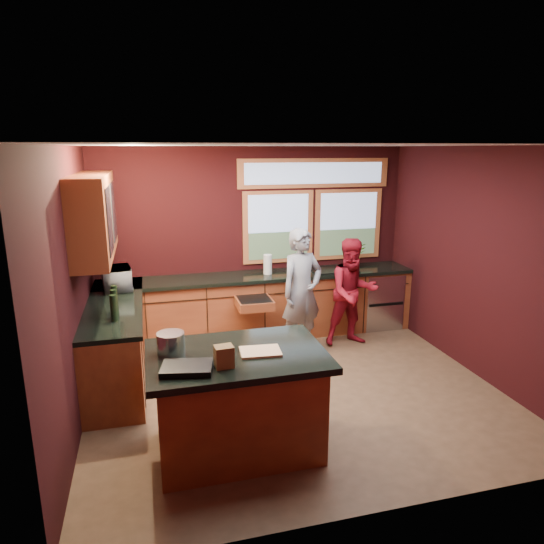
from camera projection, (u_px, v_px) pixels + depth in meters
name	position (u px, v px, depth m)	size (l,w,h in m)	color
floor	(295.00, 389.00, 5.53)	(4.50, 4.50, 0.00)	brown
room_shell	(235.00, 231.00, 5.24)	(4.52, 4.02, 2.71)	black
back_counter	(273.00, 304.00, 7.05)	(4.50, 0.64, 0.93)	maroon
left_counter	(116.00, 340.00, 5.73)	(0.64, 2.30, 0.93)	maroon
island	(238.00, 401.00, 4.33)	(1.55, 1.05, 0.95)	maroon
person_grey	(302.00, 292.00, 6.35)	(0.61, 0.40, 1.68)	slate
person_red	(353.00, 292.00, 6.65)	(0.73, 0.57, 1.50)	maroon
microwave	(117.00, 279.00, 6.13)	(0.51, 0.34, 0.28)	#999999
potted_plant	(354.00, 255.00, 7.25)	(0.34, 0.30, 0.38)	#999999
paper_towel	(268.00, 264.00, 6.88)	(0.12, 0.12, 0.28)	silver
cutting_board	(260.00, 351.00, 4.21)	(0.35, 0.25, 0.02)	tan
stock_pot	(171.00, 343.00, 4.20)	(0.24, 0.24, 0.18)	silver
paper_bag	(224.00, 357.00, 3.92)	(0.15, 0.12, 0.18)	brown
black_tray	(187.00, 368.00, 3.86)	(0.40, 0.28, 0.05)	black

